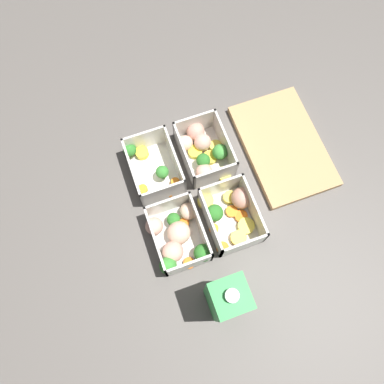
{
  "coord_description": "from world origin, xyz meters",
  "views": [
    {
      "loc": [
        0.25,
        -0.09,
        0.84
      ],
      "look_at": [
        0.0,
        0.0,
        0.03
      ],
      "focal_mm": 35.0,
      "sensor_mm": 36.0,
      "label": 1
    }
  ],
  "objects_px": {
    "container_near_left": "(153,167)",
    "container_far_left": "(203,150)",
    "container_near_right": "(178,237)",
    "juice_carton": "(227,298)",
    "container_far_right": "(231,212)"
  },
  "relations": [
    {
      "from": "juice_carton",
      "to": "container_far_left",
      "type": "bearing_deg",
      "value": 166.78
    },
    {
      "from": "container_far_right",
      "to": "juice_carton",
      "type": "distance_m",
      "value": 0.2
    },
    {
      "from": "container_near_right",
      "to": "juice_carton",
      "type": "height_order",
      "value": "juice_carton"
    },
    {
      "from": "juice_carton",
      "to": "container_near_right",
      "type": "bearing_deg",
      "value": -163.27
    },
    {
      "from": "container_far_left",
      "to": "juice_carton",
      "type": "xyz_separation_m",
      "value": [
        0.34,
        -0.08,
        0.07
      ]
    },
    {
      "from": "container_far_right",
      "to": "container_near_right",
      "type": "bearing_deg",
      "value": -84.22
    },
    {
      "from": "container_near_left",
      "to": "container_near_right",
      "type": "xyz_separation_m",
      "value": [
        0.18,
        0.0,
        0.0
      ]
    },
    {
      "from": "container_near_left",
      "to": "juice_carton",
      "type": "height_order",
      "value": "juice_carton"
    },
    {
      "from": "container_near_left",
      "to": "container_far_right",
      "type": "bearing_deg",
      "value": 38.56
    },
    {
      "from": "container_near_right",
      "to": "container_far_left",
      "type": "distance_m",
      "value": 0.22
    },
    {
      "from": "container_near_left",
      "to": "container_far_left",
      "type": "height_order",
      "value": "same"
    },
    {
      "from": "container_near_left",
      "to": "container_far_left",
      "type": "bearing_deg",
      "value": 89.71
    },
    {
      "from": "container_near_left",
      "to": "container_far_left",
      "type": "relative_size",
      "value": 0.89
    },
    {
      "from": "juice_carton",
      "to": "container_near_left",
      "type": "bearing_deg",
      "value": -171.94
    },
    {
      "from": "container_far_left",
      "to": "container_near_right",
      "type": "bearing_deg",
      "value": -35.34
    }
  ]
}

